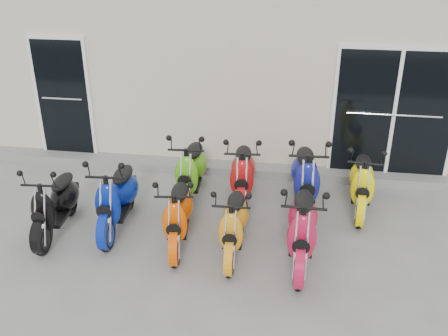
{
  "coord_description": "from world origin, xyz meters",
  "views": [
    {
      "loc": [
        1.03,
        -6.01,
        3.9
      ],
      "look_at": [
        0.0,
        0.6,
        0.75
      ],
      "focal_mm": 40.0,
      "sensor_mm": 36.0,
      "label": 1
    }
  ],
  "objects": [
    {
      "name": "scooter_front_orange_a",
      "position": [
        -0.49,
        -0.34,
        0.57
      ],
      "size": [
        0.77,
        1.6,
        1.14
      ],
      "primitive_type": null,
      "rotation": [
        0.0,
        0.0,
        0.14
      ],
      "color": "#F95002",
      "rests_on": "ground"
    },
    {
      "name": "scooter_front_black",
      "position": [
        -2.26,
        -0.34,
        0.58
      ],
      "size": [
        0.69,
        1.61,
        1.16
      ],
      "primitive_type": null,
      "rotation": [
        0.0,
        0.0,
        0.07
      ],
      "color": "black",
      "rests_on": "ground"
    },
    {
      "name": "scooter_back_red",
      "position": [
        0.24,
        0.96,
        0.62
      ],
      "size": [
        0.75,
        1.72,
        1.24
      ],
      "primitive_type": null,
      "rotation": [
        0.0,
        0.0,
        0.09
      ],
      "color": "#B31111",
      "rests_on": "ground"
    },
    {
      "name": "front_step",
      "position": [
        0.0,
        2.02,
        0.07
      ],
      "size": [
        14.0,
        0.4,
        0.15
      ],
      "primitive_type": "cube",
      "color": "gray",
      "rests_on": "ground"
    },
    {
      "name": "scooter_front_red",
      "position": [
        1.18,
        -0.49,
        0.62
      ],
      "size": [
        0.65,
        1.7,
        1.25
      ],
      "primitive_type": null,
      "rotation": [
        0.0,
        0.0,
        -0.02
      ],
      "color": "#C0153B",
      "rests_on": "ground"
    },
    {
      "name": "scooter_back_green",
      "position": [
        -0.58,
        0.95,
        0.63
      ],
      "size": [
        0.71,
        1.73,
        1.26
      ],
      "primitive_type": null,
      "rotation": [
        0.0,
        0.0,
        0.05
      ],
      "color": "#54B117",
      "rests_on": "ground"
    },
    {
      "name": "door_left",
      "position": [
        -3.2,
        2.17,
        1.26
      ],
      "size": [
        1.07,
        0.08,
        2.22
      ],
      "primitive_type": "cube",
      "color": "black",
      "rests_on": "front_step"
    },
    {
      "name": "scooter_front_orange_b",
      "position": [
        0.29,
        -0.45,
        0.55
      ],
      "size": [
        0.6,
        1.52,
        1.1
      ],
      "primitive_type": null,
      "rotation": [
        0.0,
        0.0,
        0.04
      ],
      "color": "orange",
      "rests_on": "ground"
    },
    {
      "name": "building",
      "position": [
        0.0,
        5.2,
        1.6
      ],
      "size": [
        14.0,
        6.0,
        3.2
      ],
      "primitive_type": "cube",
      "color": "beige",
      "rests_on": "ground"
    },
    {
      "name": "scooter_back_yellow",
      "position": [
        2.07,
        1.0,
        0.59
      ],
      "size": [
        0.73,
        1.65,
        1.18
      ],
      "primitive_type": null,
      "rotation": [
        0.0,
        0.0,
        -0.1
      ],
      "color": "#FFEB00",
      "rests_on": "ground"
    },
    {
      "name": "scooter_back_blue",
      "position": [
        1.21,
        0.91,
        0.66
      ],
      "size": [
        0.73,
        1.81,
        1.32
      ],
      "primitive_type": null,
      "rotation": [
        0.0,
        0.0,
        0.04
      ],
      "color": "navy",
      "rests_on": "ground"
    },
    {
      "name": "ground",
      "position": [
        0.0,
        0.0,
        0.0
      ],
      "size": [
        80.0,
        80.0,
        0.0
      ],
      "primitive_type": "plane",
      "color": "gray",
      "rests_on": "ground"
    },
    {
      "name": "door_right",
      "position": [
        2.6,
        2.17,
        1.26
      ],
      "size": [
        2.02,
        0.08,
        2.22
      ],
      "primitive_type": "cube",
      "color": "black",
      "rests_on": "front_step"
    },
    {
      "name": "scooter_front_blue",
      "position": [
        -1.44,
        -0.08,
        0.62
      ],
      "size": [
        0.72,
        1.72,
        1.24
      ],
      "primitive_type": null,
      "rotation": [
        0.0,
        0.0,
        0.07
      ],
      "color": "#082195",
      "rests_on": "ground"
    }
  ]
}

